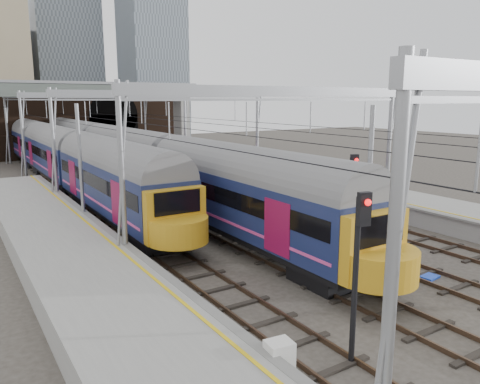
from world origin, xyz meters
TOP-DOWN VIEW (x-y plane):
  - ground at (0.00, 0.00)m, footprint 160.00×160.00m
  - platform_left at (-10.18, 2.50)m, footprint 4.32×55.00m
  - tracks at (0.00, 15.00)m, footprint 14.40×80.00m
  - overhead_line at (0.00, 21.49)m, footprint 16.80×80.00m
  - retaining_wall at (1.40, 51.93)m, footprint 28.00×2.75m
  - overbridge at (0.00, 46.00)m, footprint 28.00×3.00m
  - city_skyline at (2.73, 70.48)m, footprint 37.50×27.50m
  - train_main at (-2.00, 33.74)m, footprint 2.96×68.39m
  - train_second at (-6.00, 32.73)m, footprint 2.93×50.75m
  - signal_near_left at (-5.36, -2.61)m, footprint 0.38×0.47m
  - signal_near_centre at (0.90, 3.82)m, footprint 0.38×0.47m
  - relay_cabinet at (-7.80, -2.44)m, footprint 0.71×0.62m
  - equip_cover_a at (2.00, 0.28)m, footprint 0.81×0.61m
  - equip_cover_b at (-0.10, 10.77)m, footprint 0.98×0.76m
  - equip_cover_c at (2.73, 6.26)m, footprint 1.16×1.01m

SIDE VIEW (x-z plane):
  - ground at x=0.00m, z-range 0.00..0.00m
  - tracks at x=0.00m, z-range -0.09..0.13m
  - equip_cover_a at x=2.00m, z-range 0.00..0.09m
  - equip_cover_b at x=-0.10m, z-range 0.00..0.11m
  - equip_cover_c at x=2.73m, z-range 0.00..0.11m
  - platform_left at x=-10.18m, z-range -0.01..1.11m
  - relay_cabinet at x=-7.80m, z-range 0.00..1.31m
  - train_second at x=-6.00m, z-range 0.07..5.06m
  - train_main at x=-2.00m, z-range 0.07..5.10m
  - signal_near_centre at x=0.90m, z-range 0.63..5.47m
  - signal_near_left at x=-5.36m, z-range 0.64..5.52m
  - retaining_wall at x=1.40m, z-range -0.17..8.83m
  - overhead_line at x=0.00m, z-range 2.57..10.57m
  - overbridge at x=0.00m, z-range 2.64..11.89m
  - city_skyline at x=2.73m, z-range -12.91..47.09m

